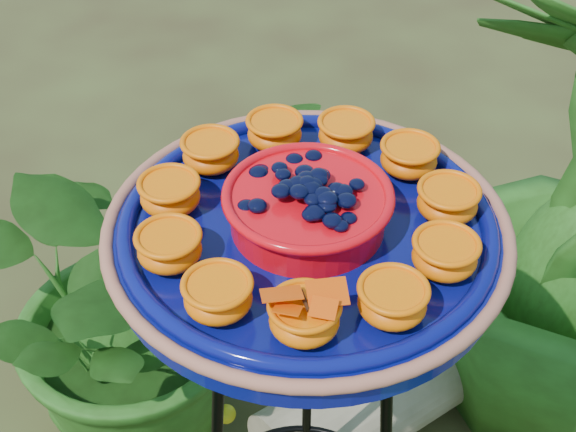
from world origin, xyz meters
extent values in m
torus|color=black|center=(-0.13, -0.03, 0.98)|extent=(0.31, 0.31, 0.02)
cylinder|color=black|center=(-0.11, 0.13, 0.49)|extent=(0.03, 0.10, 0.98)
cylinder|color=#080D60|center=(-0.13, -0.03, 1.01)|extent=(0.55, 0.55, 0.04)
torus|color=#A55D4A|center=(-0.13, -0.03, 1.03)|extent=(0.52, 0.52, 0.02)
torus|color=#080D60|center=(-0.13, -0.03, 1.04)|extent=(0.48, 0.48, 0.02)
cylinder|color=red|center=(-0.13, -0.03, 1.06)|extent=(0.22, 0.22, 0.05)
torus|color=red|center=(-0.13, -0.03, 1.08)|extent=(0.22, 0.22, 0.01)
ellipsoid|color=black|center=(-0.13, -0.03, 1.09)|extent=(0.17, 0.17, 0.04)
ellipsoid|color=orange|center=(0.05, -0.02, 1.05)|extent=(0.08, 0.08, 0.04)
cylinder|color=orange|center=(0.05, -0.02, 1.07)|extent=(0.07, 0.07, 0.01)
ellipsoid|color=orange|center=(0.02, 0.07, 1.05)|extent=(0.08, 0.08, 0.04)
cylinder|color=orange|center=(0.02, 0.07, 1.07)|extent=(0.07, 0.07, 0.01)
ellipsoid|color=orange|center=(-0.06, 0.13, 1.05)|extent=(0.08, 0.08, 0.04)
cylinder|color=orange|center=(-0.06, 0.13, 1.07)|extent=(0.07, 0.07, 0.01)
ellipsoid|color=orange|center=(-0.16, 0.14, 1.05)|extent=(0.08, 0.08, 0.04)
cylinder|color=orange|center=(-0.16, 0.14, 1.07)|extent=(0.07, 0.07, 0.01)
ellipsoid|color=orange|center=(-0.25, 0.10, 1.05)|extent=(0.08, 0.08, 0.04)
cylinder|color=orange|center=(-0.25, 0.10, 1.07)|extent=(0.07, 0.07, 0.01)
ellipsoid|color=orange|center=(-0.30, 0.01, 1.05)|extent=(0.08, 0.08, 0.04)
cylinder|color=orange|center=(-0.30, 0.01, 1.07)|extent=(0.07, 0.07, 0.01)
ellipsoid|color=orange|center=(-0.30, -0.09, 1.05)|extent=(0.08, 0.08, 0.04)
cylinder|color=orange|center=(-0.30, -0.09, 1.07)|extent=(0.07, 0.07, 0.01)
ellipsoid|color=orange|center=(-0.24, -0.17, 1.05)|extent=(0.08, 0.08, 0.04)
cylinder|color=orange|center=(-0.24, -0.17, 1.07)|extent=(0.07, 0.07, 0.01)
ellipsoid|color=orange|center=(-0.14, -0.21, 1.05)|extent=(0.08, 0.08, 0.04)
cylinder|color=orange|center=(-0.14, -0.21, 1.07)|extent=(0.07, 0.07, 0.01)
ellipsoid|color=orange|center=(-0.04, -0.19, 1.05)|extent=(0.08, 0.08, 0.04)
cylinder|color=orange|center=(-0.04, -0.19, 1.07)|extent=(0.07, 0.07, 0.01)
ellipsoid|color=orange|center=(0.03, -0.12, 1.05)|extent=(0.08, 0.08, 0.04)
cylinder|color=orange|center=(0.03, -0.12, 1.07)|extent=(0.07, 0.07, 0.01)
cylinder|color=black|center=(-0.14, -0.21, 1.08)|extent=(0.01, 0.03, 0.00)
cube|color=#FE5205|center=(-0.17, -0.21, 1.09)|extent=(0.05, 0.04, 0.01)
cube|color=#FE5205|center=(-0.12, -0.21, 1.09)|extent=(0.05, 0.04, 0.01)
cylinder|color=gray|center=(0.12, 0.39, 0.11)|extent=(0.70, 0.55, 0.23)
imported|color=#1F4312|center=(-0.48, 0.46, 0.43)|extent=(1.00, 1.02, 0.86)
camera|label=1|loc=(-0.18, -0.80, 1.71)|focal=50.00mm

